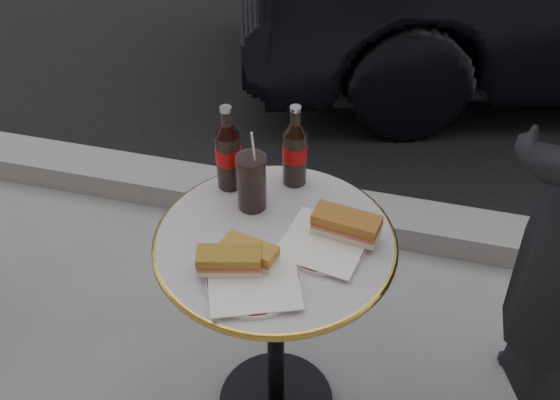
% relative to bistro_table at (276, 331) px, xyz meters
% --- Properties ---
extents(curb, '(40.00, 0.20, 0.12)m').
position_rel_bistro_table_xyz_m(curb, '(0.00, 0.90, -0.32)').
color(curb, gray).
rests_on(curb, ground).
extents(bistro_table, '(0.62, 0.62, 0.73)m').
position_rel_bistro_table_xyz_m(bistro_table, '(0.00, 0.00, 0.00)').
color(bistro_table, '#BAB2C4').
rests_on(bistro_table, ground).
extents(plate_left, '(0.26, 0.26, 0.01)m').
position_rel_bistro_table_xyz_m(plate_left, '(-0.01, -0.16, 0.37)').
color(plate_left, white).
rests_on(plate_left, bistro_table).
extents(plate_right, '(0.27, 0.27, 0.01)m').
position_rel_bistro_table_xyz_m(plate_right, '(0.12, 0.01, 0.37)').
color(plate_right, silver).
rests_on(plate_right, bistro_table).
extents(sandwich_left_a, '(0.16, 0.11, 0.05)m').
position_rel_bistro_table_xyz_m(sandwich_left_a, '(-0.07, -0.14, 0.40)').
color(sandwich_left_a, olive).
rests_on(sandwich_left_a, plate_left).
extents(sandwich_left_b, '(0.15, 0.09, 0.05)m').
position_rel_bistro_table_xyz_m(sandwich_left_b, '(-0.04, -0.10, 0.40)').
color(sandwich_left_b, '#B57B2E').
rests_on(sandwich_left_b, plate_left).
extents(sandwich_right, '(0.18, 0.10, 0.06)m').
position_rel_bistro_table_xyz_m(sandwich_right, '(0.17, 0.05, 0.41)').
color(sandwich_right, '#A26129').
rests_on(sandwich_right, plate_right).
extents(cola_bottle_left, '(0.07, 0.07, 0.25)m').
position_rel_bistro_table_xyz_m(cola_bottle_left, '(-0.17, 0.18, 0.49)').
color(cola_bottle_left, black).
rests_on(cola_bottle_left, bistro_table).
extents(cola_bottle_right, '(0.07, 0.07, 0.24)m').
position_rel_bistro_table_xyz_m(cola_bottle_right, '(-0.01, 0.24, 0.49)').
color(cola_bottle_right, black).
rests_on(cola_bottle_right, bistro_table).
extents(cola_glass, '(0.10, 0.10, 0.16)m').
position_rel_bistro_table_xyz_m(cola_glass, '(-0.09, 0.11, 0.45)').
color(cola_glass, black).
rests_on(cola_glass, bistro_table).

